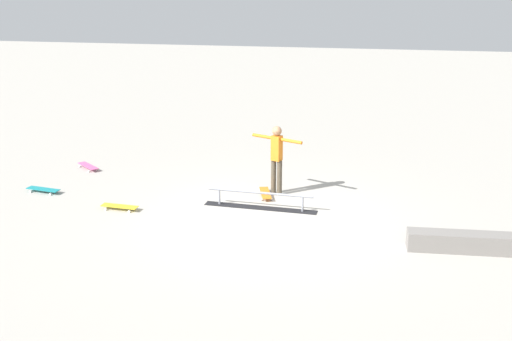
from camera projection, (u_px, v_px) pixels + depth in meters
ground_plane at (269, 220)px, 12.82m from camera, size 60.00×60.00×0.00m
grind_rail at (260, 201)px, 13.43m from camera, size 2.45×0.38×0.37m
skate_ledge at (473, 243)px, 11.35m from camera, size 2.35×0.50×0.35m
skater_main at (277, 155)px, 14.07m from camera, size 1.20×0.57×1.58m
skateboard_main at (265, 193)px, 14.16m from camera, size 0.41×0.82×0.09m
loose_skateboard_yellow at (120, 206)px, 13.37m from camera, size 0.81×0.31×0.09m
loose_skateboard_teal at (43, 189)px, 14.41m from camera, size 0.82×0.35×0.09m
loose_skateboard_pink at (88, 166)px, 16.12m from camera, size 0.75×0.66×0.09m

